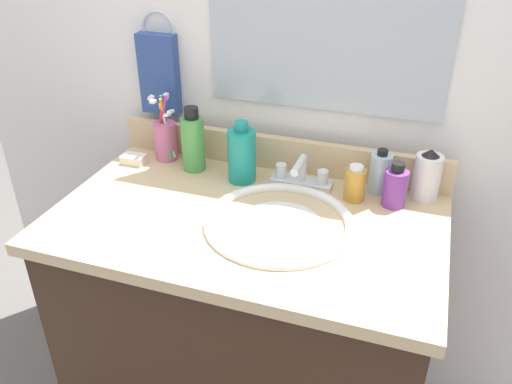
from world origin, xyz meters
TOP-DOWN VIEW (x-y plane):
  - vanity_cabinet at (0.00, 0.00)m, footprint 0.87×0.50m
  - countertop at (0.00, 0.00)m, footprint 0.91×0.55m
  - backsplash at (0.00, 0.26)m, footprint 0.91×0.02m
  - back_wall at (0.00, 0.32)m, footprint 2.01×0.04m
  - towel_ring at (-0.35, 0.30)m, footprint 0.10×0.01m
  - hand_towel at (-0.35, 0.28)m, footprint 0.11×0.04m
  - sink_basin at (0.08, -0.01)m, footprint 0.35×0.35m
  - faucet at (0.08, 0.19)m, footprint 0.16×0.10m
  - bottle_cream_purple at (0.32, 0.16)m, footprint 0.06×0.06m
  - bottle_lotion_white at (0.39, 0.22)m, footprint 0.07×0.07m
  - bottle_oil_amber at (0.22, 0.16)m, footprint 0.05×0.05m
  - bottle_gel_clear at (0.28, 0.22)m, footprint 0.05×0.05m
  - bottle_toner_green at (-0.21, 0.18)m, footprint 0.06×0.06m
  - bottle_mouthwash_teal at (-0.07, 0.17)m, footprint 0.07×0.07m
  - cup_pink at (-0.32, 0.22)m, footprint 0.08×0.08m
  - soap_bar at (-0.39, 0.16)m, footprint 0.06×0.04m

SIDE VIEW (x-z plane):
  - vanity_cabinet at x=0.00m, z-range 0.00..0.81m
  - back_wall at x=0.00m, z-range 0.00..1.30m
  - sink_basin at x=0.08m, z-range 0.75..0.86m
  - countertop at x=0.00m, z-range 0.81..0.84m
  - soap_bar at x=-0.39m, z-range 0.84..0.86m
  - faucet at x=0.08m, z-range 0.82..0.91m
  - bottle_oil_amber at x=0.22m, z-range 0.83..0.93m
  - backsplash at x=0.00m, z-range 0.84..0.93m
  - bottle_cream_purple at x=0.32m, z-range 0.83..0.94m
  - bottle_gel_clear at x=0.28m, z-range 0.83..0.95m
  - bottle_lotion_white at x=0.39m, z-range 0.83..0.96m
  - cup_pink at x=-0.32m, z-range 0.80..0.99m
  - bottle_mouthwash_teal at x=-0.07m, z-range 0.83..0.99m
  - bottle_toner_green at x=-0.21m, z-range 0.83..1.00m
  - hand_towel at x=-0.35m, z-range 0.95..1.17m
  - towel_ring at x=-0.35m, z-range 1.13..1.23m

